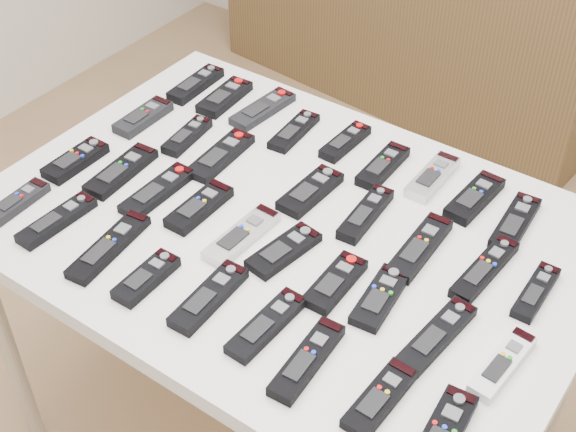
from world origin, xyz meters
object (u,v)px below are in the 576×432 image
Objects in this scene: remote_2 at (263,109)px; remote_28 at (57,220)px; remote_18 at (121,171)px; remote_1 at (225,97)px; remote_9 at (143,117)px; remote_8 at (515,223)px; remote_30 at (146,278)px; remote_26 at (502,364)px; remote_5 at (383,166)px; remote_27 at (18,202)px; remote_0 at (196,84)px; remote_31 at (209,297)px; remote_14 at (420,247)px; remote_16 at (536,292)px; remote_6 at (433,177)px; remote_17 at (75,160)px; remote_11 at (221,155)px; remote_13 at (366,214)px; remote_7 at (475,198)px; remote_4 at (345,142)px; remote_20 at (199,207)px; sideboard at (408,9)px; remote_23 at (335,282)px; remote_22 at (284,250)px; table at (288,244)px; remote_24 at (380,297)px; remote_19 at (158,191)px; remote_33 at (307,360)px; remote_29 at (109,247)px; remote_32 at (266,325)px; remote_34 at (380,398)px; remote_25 at (437,336)px; remote_10 at (187,136)px; remote_15 at (485,269)px.

remote_2 is 0.59m from remote_28.
remote_1 is at bearing 86.36° from remote_18.
remote_8 is at bearing 9.43° from remote_9.
remote_26 is at bearing 16.50° from remote_30.
remote_28 is (-0.46, -0.55, -0.00)m from remote_5.
remote_2 is at bearing 67.56° from remote_27.
remote_0 reaches higher than remote_8.
remote_14 is at bearing 51.32° from remote_31.
remote_27 is at bearing -104.75° from remote_2.
remote_14 reaches higher than remote_16.
remote_28 is (0.01, -0.57, -0.00)m from remote_1.
remote_2 is at bearing 179.46° from remote_6.
remote_17 is (-0.89, -0.38, 0.00)m from remote_8.
remote_11 is (0.25, -0.01, -0.00)m from remote_9.
remote_27 is at bearing -151.89° from remote_13.
remote_13 is (-0.16, -0.18, 0.00)m from remote_7.
remote_20 reaches higher than remote_4.
remote_31 is at bearing -67.10° from sideboard.
remote_23 is (0.23, -0.40, 0.00)m from remote_4.
remote_20 is at bearing -172.36° from remote_22.
remote_13 is (0.12, 0.11, 0.07)m from table.
remote_18 and remote_23 have the same top height.
remote_30 reaches higher than table.
remote_24 is (-0.02, -0.37, -0.00)m from remote_7.
sideboard reaches higher than remote_24.
remote_33 reaches higher than remote_19.
remote_23 is 0.59m from remote_28.
remote_11 reaches higher than table.
remote_24 is 0.55m from remote_29.
remote_27 is (-0.45, -0.59, 0.00)m from remote_4.
remote_13 is 0.36m from remote_32.
remote_27 is at bearing 179.93° from remote_31.
remote_31 is (0.52, -0.15, -0.00)m from remote_17.
remote_19 and remote_29 have the same top height.
remote_30 reaches higher than remote_24.
remote_24 is (0.44, -0.00, -0.00)m from remote_20.
remote_13 is 0.35m from remote_20.
remote_34 is at bearing -121.91° from remote_26.
remote_23 is at bearing 1.34° from remote_22.
sideboard is 1.46m from remote_1.
remote_9 reaches higher than remote_11.
remote_25 reaches higher than remote_16.
table is 0.37m from remote_29.
remote_30 is at bearing -76.54° from remote_20.
remote_10 is at bearing 154.97° from remote_34.
remote_6 reaches higher than remote_29.
remote_22 is 0.47m from remote_26.
remote_16 is 0.38m from remote_23.
remote_26 is (0.40, -0.20, -0.00)m from remote_13.
remote_4 is at bearing 159.68° from remote_15.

